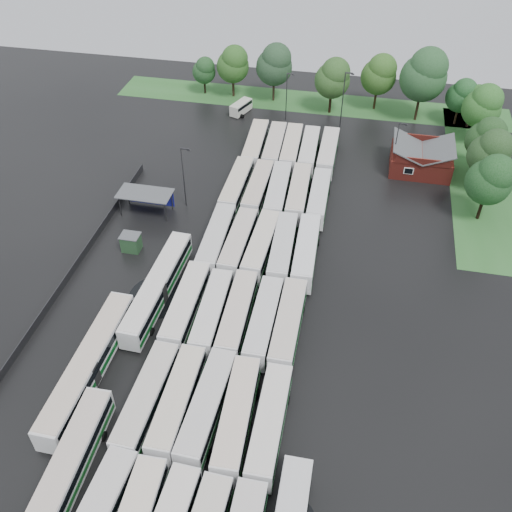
# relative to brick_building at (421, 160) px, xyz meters

# --- Properties ---
(ground) EXTENTS (160.00, 160.00, 0.00)m
(ground) POSITION_rel_brick_building_xyz_m (-24.00, -42.77, -1.87)
(ground) COLOR black
(ground) RESTS_ON ground
(brick_building) EXTENTS (10.07, 8.60, 5.39)m
(brick_building) POSITION_rel_brick_building_xyz_m (0.00, 0.00, 0.00)
(brick_building) COLOR maroon
(brick_building) RESTS_ON ground
(wash_shed) EXTENTS (8.20, 4.20, 3.58)m
(wash_shed) POSITION_rel_brick_building_xyz_m (-41.20, -20.74, 1.12)
(wash_shed) COLOR #2D2D30
(wash_shed) RESTS_ON ground
(utility_hut) EXTENTS (2.70, 2.20, 2.62)m
(utility_hut) POSITION_rel_brick_building_xyz_m (-40.20, -30.17, -0.55)
(utility_hut) COLOR #214424
(utility_hut) RESTS_ON ground
(grass_strip_north) EXTENTS (80.00, 10.00, 0.01)m
(grass_strip_north) POSITION_rel_brick_building_xyz_m (-22.00, 22.03, -1.86)
(grass_strip_north) COLOR #2D672A
(grass_strip_north) RESTS_ON ground
(grass_strip_east) EXTENTS (10.00, 50.00, 0.01)m
(grass_strip_east) POSITION_rel_brick_building_xyz_m (10.00, 0.03, -1.86)
(grass_strip_east) COLOR #2D672A
(grass_strip_east) RESTS_ON ground
(west_fence) EXTENTS (0.10, 50.00, 1.20)m
(west_fence) POSITION_rel_brick_building_xyz_m (-46.20, -34.77, -1.27)
(west_fence) COLOR #2D2D30
(west_fence) RESTS_ON ground
(bus_r1c0) EXTENTS (3.04, 13.28, 3.68)m
(bus_r1c0) POSITION_rel_brick_building_xyz_m (-28.55, -55.09, 0.16)
(bus_r1c0) COLOR silver
(bus_r1c0) RESTS_ON ground
(bus_r1c1) EXTENTS (2.93, 13.10, 3.64)m
(bus_r1c1) POSITION_rel_brick_building_xyz_m (-25.31, -54.82, 0.14)
(bus_r1c1) COLOR silver
(bus_r1c1) RESTS_ON ground
(bus_r1c2) EXTENTS (3.21, 13.37, 3.70)m
(bus_r1c2) POSITION_rel_brick_building_xyz_m (-22.12, -54.82, 0.17)
(bus_r1c2) COLOR silver
(bus_r1c2) RESTS_ON ground
(bus_r1c3) EXTENTS (3.46, 13.45, 3.71)m
(bus_r1c3) POSITION_rel_brick_building_xyz_m (-18.82, -55.30, 0.18)
(bus_r1c3) COLOR silver
(bus_r1c3) RESTS_ON ground
(bus_r1c4) EXTENTS (2.96, 13.08, 3.63)m
(bus_r1c4) POSITION_rel_brick_building_xyz_m (-15.41, -55.38, 0.13)
(bus_r1c4) COLOR silver
(bus_r1c4) RESTS_ON ground
(bus_r2c0) EXTENTS (3.02, 13.39, 3.72)m
(bus_r2c0) POSITION_rel_brick_building_xyz_m (-28.56, -41.31, 0.18)
(bus_r2c0) COLOR silver
(bus_r2c0) RESTS_ON ground
(bus_r2c1) EXTENTS (3.15, 12.81, 3.54)m
(bus_r2c1) POSITION_rel_brick_building_xyz_m (-25.19, -41.62, 0.08)
(bus_r2c1) COLOR silver
(bus_r2c1) RESTS_ON ground
(bus_r2c2) EXTENTS (3.14, 13.13, 3.64)m
(bus_r2c2) POSITION_rel_brick_building_xyz_m (-22.07, -41.41, 0.13)
(bus_r2c2) COLOR silver
(bus_r2c2) RESTS_ON ground
(bus_r2c3) EXTENTS (2.86, 12.84, 3.57)m
(bus_r2c3) POSITION_rel_brick_building_xyz_m (-18.76, -41.74, 0.10)
(bus_r2c3) COLOR silver
(bus_r2c3) RESTS_ON ground
(bus_r2c4) EXTENTS (2.98, 13.29, 3.69)m
(bus_r2c4) POSITION_rel_brick_building_xyz_m (-15.78, -41.78, 0.16)
(bus_r2c4) COLOR silver
(bus_r2c4) RESTS_ON ground
(bus_r3c0) EXTENTS (3.22, 13.45, 3.72)m
(bus_r3c0) POSITION_rel_brick_building_xyz_m (-28.27, -27.97, 0.18)
(bus_r3c0) COLOR silver
(bus_r3c0) RESTS_ON ground
(bus_r3c1) EXTENTS (2.89, 12.97, 3.60)m
(bus_r3c1) POSITION_rel_brick_building_xyz_m (-25.09, -28.01, 0.12)
(bus_r3c1) COLOR silver
(bus_r3c1) RESTS_ON ground
(bus_r3c2) EXTENTS (3.11, 13.09, 3.63)m
(bus_r3c2) POSITION_rel_brick_building_xyz_m (-21.87, -27.91, 0.13)
(bus_r3c2) COLOR silver
(bus_r3c2) RESTS_ON ground
(bus_r3c3) EXTENTS (3.43, 13.30, 3.67)m
(bus_r3c3) POSITION_rel_brick_building_xyz_m (-18.82, -28.04, 0.15)
(bus_r3c3) COLOR silver
(bus_r3c3) RESTS_ON ground
(bus_r3c4) EXTENTS (3.37, 13.48, 3.72)m
(bus_r3c4) POSITION_rel_brick_building_xyz_m (-15.60, -27.99, 0.18)
(bus_r3c4) COLOR silver
(bus_r3c4) RESTS_ON ground
(bus_r4c0) EXTENTS (2.82, 13.16, 3.66)m
(bus_r4c0) POSITION_rel_brick_building_xyz_m (-28.59, -14.27, 0.15)
(bus_r4c0) COLOR silver
(bus_r4c0) RESTS_ON ground
(bus_r4c1) EXTENTS (2.81, 13.00, 3.62)m
(bus_r4c1) POSITION_rel_brick_building_xyz_m (-25.15, -14.27, 0.12)
(bus_r4c1) COLOR silver
(bus_r4c1) RESTS_ON ground
(bus_r4c2) EXTENTS (3.49, 13.50, 3.72)m
(bus_r4c2) POSITION_rel_brick_building_xyz_m (-21.93, -14.53, 0.18)
(bus_r4c2) COLOR silver
(bus_r4c2) RESTS_ON ground
(bus_r4c3) EXTENTS (3.33, 13.33, 3.68)m
(bus_r4c3) POSITION_rel_brick_building_xyz_m (-18.72, -14.24, 0.16)
(bus_r4c3) COLOR silver
(bus_r4c3) RESTS_ON ground
(bus_r4c4) EXTENTS (2.99, 12.78, 3.54)m
(bus_r4c4) POSITION_rel_brick_building_xyz_m (-15.50, -14.66, 0.08)
(bus_r4c4) COLOR silver
(bus_r4c4) RESTS_ON ground
(bus_r5c0) EXTENTS (3.53, 13.60, 3.75)m
(bus_r5c0) POSITION_rel_brick_building_xyz_m (-28.34, -1.05, 0.20)
(bus_r5c0) COLOR silver
(bus_r5c0) RESTS_ON ground
(bus_r5c1) EXTENTS (3.39, 13.20, 3.64)m
(bus_r5c1) POSITION_rel_brick_building_xyz_m (-25.00, -0.88, 0.14)
(bus_r5c1) COLOR silver
(bus_r5c1) RESTS_ON ground
(bus_r5c2) EXTENTS (3.37, 13.15, 3.63)m
(bus_r5c2) POSITION_rel_brick_building_xyz_m (-22.02, -0.82, 0.13)
(bus_r5c2) COLOR silver
(bus_r5c2) RESTS_ON ground
(bus_r5c3) EXTENTS (3.16, 12.82, 3.54)m
(bus_r5c3) POSITION_rel_brick_building_xyz_m (-18.93, -0.83, 0.08)
(bus_r5c3) COLOR silver
(bus_r5c3) RESTS_ON ground
(bus_r5c4) EXTENTS (2.91, 13.05, 3.63)m
(bus_r5c4) POSITION_rel_brick_building_xyz_m (-15.64, -0.85, 0.13)
(bus_r5c4) COLOR silver
(bus_r5c4) RESTS_ON ground
(artic_bus_west_a) EXTENTS (3.26, 19.50, 3.61)m
(artic_bus_west_a) POSITION_rel_brick_building_xyz_m (-33.07, -65.63, 0.13)
(artic_bus_west_a) COLOR silver
(artic_bus_west_a) RESTS_ON ground
(artic_bus_west_b) EXTENTS (3.25, 19.22, 3.55)m
(artic_bus_west_b) POSITION_rel_brick_building_xyz_m (-33.14, -38.68, 0.11)
(artic_bus_west_b) COLOR silver
(artic_bus_west_b) RESTS_ON ground
(artic_bus_west_c) EXTENTS (2.98, 20.12, 3.73)m
(artic_bus_west_c) POSITION_rel_brick_building_xyz_m (-36.38, -52.29, 0.20)
(artic_bus_west_c) COLOR silver
(artic_bus_west_c) RESTS_ON ground
(minibus) EXTENTS (3.70, 5.67, 2.32)m
(minibus) POSITION_rel_brick_building_xyz_m (-34.54, 14.34, -0.58)
(minibus) COLOR silver
(minibus) RESTS_ON ground
(tree_north_0) EXTENTS (4.78, 4.78, 7.92)m
(tree_north_0) POSITION_rel_brick_building_xyz_m (-43.89, 21.61, 3.23)
(tree_north_0) COLOR black
(tree_north_0) RESTS_ON ground
(tree_north_1) EXTENTS (6.57, 6.57, 10.88)m
(tree_north_1) POSITION_rel_brick_building_xyz_m (-37.65, 21.47, 5.13)
(tree_north_1) COLOR #332016
(tree_north_1) RESTS_ON ground
(tree_north_2) EXTENTS (7.26, 7.26, 12.02)m
(tree_north_2) POSITION_rel_brick_building_xyz_m (-29.12, 21.23, 5.87)
(tree_north_2) COLOR #322319
(tree_north_2) RESTS_ON ground
(tree_north_3) EXTENTS (6.83, 6.83, 11.31)m
(tree_north_3) POSITION_rel_brick_building_xyz_m (-17.16, 18.16, 5.41)
(tree_north_3) COLOR black
(tree_north_3) RESTS_ON ground
(tree_north_4) EXTENTS (6.87, 6.87, 11.38)m
(tree_north_4) POSITION_rel_brick_building_xyz_m (-8.56, 21.67, 5.46)
(tree_north_4) COLOR #2E2111
(tree_north_4) RESTS_ON ground
(tree_north_5) EXTENTS (8.71, 8.71, 14.43)m
(tree_north_5) POSITION_rel_brick_building_xyz_m (-0.42, 18.53, 7.42)
(tree_north_5) COLOR #332215
(tree_north_5) RESTS_ON ground
(tree_north_6) EXTENTS (5.58, 5.58, 9.24)m
(tree_north_6) POSITION_rel_brick_building_xyz_m (6.96, 18.35, 4.08)
(tree_north_6) COLOR #302012
(tree_north_6) RESTS_ON ground
(tree_east_0) EXTENTS (6.75, 6.75, 11.18)m
(tree_east_0) POSITION_rel_brick_building_xyz_m (8.87, -12.42, 5.32)
(tree_east_0) COLOR black
(tree_east_0) RESTS_ON ground
(tree_east_1) EXTENTS (6.64, 6.64, 11.00)m
(tree_east_1) POSITION_rel_brick_building_xyz_m (9.67, -4.31, 5.21)
(tree_east_1) COLOR black
(tree_east_1) RESTS_ON ground
(tree_east_2) EXTENTS (6.26, 6.26, 10.36)m
(tree_east_2) POSITION_rel_brick_building_xyz_m (9.61, 0.99, 4.80)
(tree_east_2) COLOR black
(tree_east_2) RESTS_ON ground
(tree_east_3) EXTENTS (6.84, 6.84, 11.32)m
(tree_east_3) POSITION_rel_brick_building_xyz_m (9.86, 11.73, 5.42)
(tree_east_3) COLOR black
(tree_east_3) RESTS_ON ground
(tree_east_4) EXTENTS (5.21, 5.17, 8.57)m
(tree_east_4) POSITION_rel_brick_building_xyz_m (9.28, 17.65, 3.64)
(tree_east_4) COLOR black
(tree_east_4) RESTS_ON ground
(lamp_post_ne) EXTENTS (1.40, 0.27, 9.09)m
(lamp_post_ne) POSITION_rel_brick_building_xyz_m (-4.53, -1.51, 3.41)
(lamp_post_ne) COLOR #2D2D30
(lamp_post_ne) RESTS_ON ground
(lamp_post_nw) EXTENTS (1.57, 0.31, 10.22)m
(lamp_post_nw) POSITION_rel_brick_building_xyz_m (-35.76, -18.10, 4.07)
(lamp_post_nw) COLOR #2D2D30
(lamp_post_nw) RESTS_ON ground
(lamp_post_back_w) EXTENTS (1.45, 0.28, 9.41)m
(lamp_post_back_w) POSITION_rel_brick_building_xyz_m (-25.27, 13.44, 3.60)
(lamp_post_back_w) COLOR #2D2D30
(lamp_post_back_w) RESTS_ON ground
(lamp_post_back_e) EXTENTS (1.68, 0.33, 10.92)m
(lamp_post_back_e) POSITION_rel_brick_building_xyz_m (-14.55, 12.44, 4.48)
(lamp_post_back_e) COLOR #2D2D30
(lamp_post_back_e) RESTS_ON ground
(puddle_0) EXTENTS (3.81, 3.81, 0.01)m
(puddle_0) POSITION_rel_brick_building_xyz_m (-23.08, -64.87, -1.86)
(puddle_0) COLOR black
(puddle_0) RESTS_ON ground
(puddle_2) EXTENTS (8.22, 8.22, 0.01)m
(puddle_2) POSITION_rel_brick_building_xyz_m (-33.21, -38.33, -1.86)
(puddle_2) COLOR black
(puddle_2) RESTS_ON ground
(puddle_3) EXTENTS (2.81, 2.81, 0.01)m
(puddle_3) POSITION_rel_brick_building_xyz_m (-19.74, -43.75, -1.86)
(puddle_3) COLOR black
(puddle_3) RESTS_ON ground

